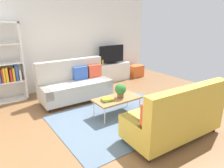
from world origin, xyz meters
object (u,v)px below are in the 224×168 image
Objects in this scene: couch_green at (175,117)px; table_book_0 at (107,100)px; bookshelf at (0,68)px; tv at (112,55)px; coffee_table at (117,99)px; couch_beige at (75,84)px; tv_console at (111,72)px; potted_plant at (120,90)px; storage_trunk at (136,71)px; bottle_0 at (103,62)px; vase_0 at (97,63)px.

table_book_0 is at bearing 114.98° from couch_green.
couch_green is at bearing -58.75° from bookshelf.
bookshelf is at bearing 179.35° from tv.
coffee_table is 3.17m from bookshelf.
couch_green is at bearing 104.08° from couch_beige.
potted_plant is at bearing -120.76° from tv_console.
couch_beige is 3.10m from storage_trunk.
couch_green reaches higher than storage_trunk.
coffee_table is 0.79× the size of tv_console.
coffee_table is 0.23m from potted_plant.
couch_green reaches higher than bottle_0.
vase_0 is (0.91, 2.41, 0.33)m from coffee_table.
tv is 0.46m from bottle_0.
bookshelf is 11.69× the size of bottle_0.
bottle_0 is (1.09, 2.32, 0.34)m from coffee_table.
storage_trunk is at bearing 41.08° from coffee_table.
couch_beige is at bearing -142.62° from vase_0.
bookshelf is 12.11× the size of vase_0.
bottle_0 is at bearing 64.75° from coffee_table.
couch_beige reaches higher than tv_console.
storage_trunk is at bearing 38.28° from table_book_0.
couch_green is 1.39× the size of tv_console.
table_book_0 is at bearing 177.21° from potted_plant.
coffee_table is 2.60m from vase_0.
vase_0 is at bearing 70.96° from potted_plant.
storage_trunk is (1.10, -0.08, -0.73)m from tv.
tv_console is at bearing 90.00° from tv.
table_book_0 is 1.38× the size of vase_0.
coffee_table is at bearing -115.25° from bottle_0.
tv_console is 2.97m from table_book_0.
tv_console is at bearing -152.48° from couch_beige.
bookshelf is 8.75× the size of table_book_0.
couch_beige is 2.10m from tv_console.
tv is at bearing 57.47° from coffee_table.
couch_green is 10.80× the size of bottle_0.
bottle_0 is (1.38, 2.33, 0.29)m from table_book_0.
bookshelf is at bearing -29.38° from couch_beige.
coffee_table is 0.52× the size of bookshelf.
tv_console is at bearing -4.93° from vase_0.
coffee_table is 2.12× the size of storage_trunk.
coffee_table is 3.44m from storage_trunk.
tv is at bearing -152.97° from couch_beige.
couch_green is 1.94× the size of tv.
vase_0 reaches higher than table_book_0.
couch_beige reaches higher than coffee_table.
tv is at bearing 2.87° from bottle_0.
tv_console is 3.57m from bookshelf.
tv reaches higher than bottle_0.
couch_beige reaches higher than vase_0.
couch_beige reaches higher than storage_trunk.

